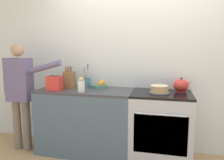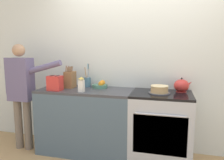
# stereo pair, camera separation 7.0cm
# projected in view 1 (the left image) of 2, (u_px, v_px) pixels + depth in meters

# --- Properties ---
(wall_back) EXTENTS (8.00, 0.04, 2.60)m
(wall_back) POSITION_uv_depth(u_px,v_px,m) (139.00, 61.00, 3.14)
(wall_back) COLOR silver
(wall_back) RESTS_ON ground_plane
(counter_cabinet) EXTENTS (1.31, 0.61, 0.91)m
(counter_cabinet) POSITION_uv_depth(u_px,v_px,m) (86.00, 121.00, 3.11)
(counter_cabinet) COLOR #4C6070
(counter_cabinet) RESTS_ON ground_plane
(stove_range) EXTENTS (0.77, 0.64, 0.91)m
(stove_range) POSITION_uv_depth(u_px,v_px,m) (160.00, 127.00, 2.87)
(stove_range) COLOR #B7BABF
(stove_range) RESTS_ON ground_plane
(layer_cake) EXTENTS (0.28, 0.28, 0.10)m
(layer_cake) POSITION_uv_depth(u_px,v_px,m) (159.00, 89.00, 2.79)
(layer_cake) COLOR #4C4C51
(layer_cake) RESTS_ON stove_range
(tea_kettle) EXTENTS (0.24, 0.20, 0.19)m
(tea_kettle) POSITION_uv_depth(u_px,v_px,m) (181.00, 85.00, 2.89)
(tea_kettle) COLOR red
(tea_kettle) RESTS_ON stove_range
(knife_block) EXTENTS (0.12, 0.17, 0.32)m
(knife_block) POSITION_uv_depth(u_px,v_px,m) (70.00, 80.00, 3.14)
(knife_block) COLOR olive
(knife_block) RESTS_ON counter_cabinet
(utensil_crock) EXTENTS (0.11, 0.11, 0.35)m
(utensil_crock) POSITION_uv_depth(u_px,v_px,m) (87.00, 82.00, 3.22)
(utensil_crock) COLOR #477084
(utensil_crock) RESTS_ON counter_cabinet
(fruit_bowl) EXTENTS (0.22, 0.22, 0.11)m
(fruit_bowl) POSITION_uv_depth(u_px,v_px,m) (100.00, 85.00, 3.16)
(fruit_bowl) COLOR #4C7F66
(fruit_bowl) RESTS_ON counter_cabinet
(toaster) EXTENTS (0.20, 0.14, 0.20)m
(toaster) POSITION_uv_depth(u_px,v_px,m) (55.00, 83.00, 2.94)
(toaster) COLOR red
(toaster) RESTS_ON counter_cabinet
(milk_carton) EXTENTS (0.07, 0.07, 0.20)m
(milk_carton) POSITION_uv_depth(u_px,v_px,m) (81.00, 85.00, 2.85)
(milk_carton) COLOR white
(milk_carton) RESTS_ON counter_cabinet
(person_baker) EXTENTS (0.90, 0.20, 1.54)m
(person_baker) POSITION_uv_depth(u_px,v_px,m) (20.00, 88.00, 3.10)
(person_baker) COLOR #7A6B5B
(person_baker) RESTS_ON ground_plane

